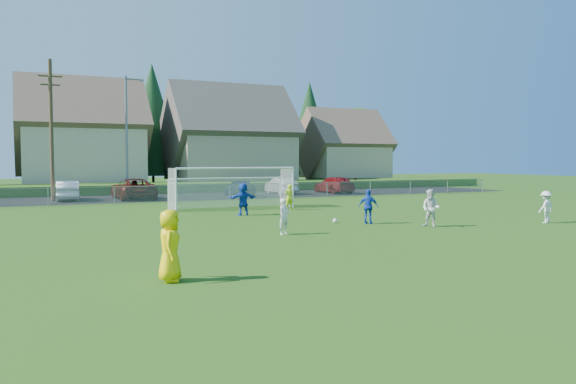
% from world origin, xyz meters
% --- Properties ---
extents(ground, '(160.00, 160.00, 0.00)m').
position_xyz_m(ground, '(0.00, 0.00, 0.00)').
color(ground, '#193D0C').
rests_on(ground, ground).
extents(asphalt_lot, '(60.00, 60.00, 0.00)m').
position_xyz_m(asphalt_lot, '(0.00, 27.50, 0.01)').
color(asphalt_lot, black).
rests_on(asphalt_lot, ground).
extents(grass_embankment, '(70.00, 6.00, 0.80)m').
position_xyz_m(grass_embankment, '(0.00, 35.00, 0.40)').
color(grass_embankment, '#1E420F').
rests_on(grass_embankment, ground).
extents(soccer_ball, '(0.22, 0.22, 0.22)m').
position_xyz_m(soccer_ball, '(1.64, 6.37, 0.11)').
color(soccer_ball, white).
rests_on(soccer_ball, ground).
extents(referee, '(0.79, 0.98, 1.74)m').
position_xyz_m(referee, '(-8.26, -2.79, 0.87)').
color(referee, yellow).
rests_on(referee, ground).
extents(player_white_a, '(0.61, 0.53, 1.41)m').
position_xyz_m(player_white_a, '(-2.18, 3.75, 0.71)').
color(player_white_a, silver).
rests_on(player_white_a, ground).
extents(player_white_b, '(0.91, 0.99, 1.64)m').
position_xyz_m(player_white_b, '(4.66, 3.28, 0.82)').
color(player_white_b, silver).
rests_on(player_white_b, ground).
extents(player_white_c, '(1.03, 0.69, 1.49)m').
position_xyz_m(player_white_c, '(10.53, 2.24, 0.74)').
color(player_white_c, silver).
rests_on(player_white_c, ground).
extents(player_blue_a, '(0.92, 0.93, 1.58)m').
position_xyz_m(player_blue_a, '(2.89, 5.48, 0.79)').
color(player_blue_a, '#123DB0').
rests_on(player_blue_a, ground).
extents(player_blue_b, '(1.62, 0.60, 1.72)m').
position_xyz_m(player_blue_b, '(-0.91, 11.62, 0.86)').
color(player_blue_b, '#123DB0').
rests_on(player_blue_b, ground).
extents(goalkeeper, '(0.55, 0.37, 1.50)m').
position_xyz_m(goalkeeper, '(2.68, 13.50, 0.75)').
color(goalkeeper, '#C9E21A').
rests_on(goalkeeper, ground).
extents(car_b, '(1.78, 4.39, 1.42)m').
position_xyz_m(car_b, '(-8.50, 27.22, 0.71)').
color(car_b, silver).
rests_on(car_b, ground).
extents(car_c, '(2.73, 5.63, 1.54)m').
position_xyz_m(car_c, '(-3.97, 26.67, 0.77)').
color(car_c, '#521109').
rests_on(car_c, ground).
extents(car_e, '(1.68, 4.00, 1.35)m').
position_xyz_m(car_e, '(4.42, 26.55, 0.68)').
color(car_e, '#132145').
rests_on(car_e, ground).
extents(car_f, '(1.59, 4.26, 1.39)m').
position_xyz_m(car_f, '(8.68, 27.73, 0.69)').
color(car_f, '#B2B2B2').
rests_on(car_f, ground).
extents(car_g, '(2.08, 4.92, 1.42)m').
position_xyz_m(car_g, '(13.44, 26.88, 0.71)').
color(car_g, maroon).
rests_on(car_g, ground).
extents(soccer_goal, '(7.42, 1.90, 2.50)m').
position_xyz_m(soccer_goal, '(0.00, 16.05, 1.63)').
color(soccer_goal, white).
rests_on(soccer_goal, ground).
extents(chainlink_fence, '(52.06, 0.06, 1.20)m').
position_xyz_m(chainlink_fence, '(0.00, 22.00, 0.63)').
color(chainlink_fence, gray).
rests_on(chainlink_fence, ground).
extents(streetlight, '(1.38, 0.18, 9.00)m').
position_xyz_m(streetlight, '(-4.45, 26.00, 4.84)').
color(streetlight, slate).
rests_on(streetlight, ground).
extents(utility_pole, '(1.60, 0.26, 10.00)m').
position_xyz_m(utility_pole, '(-9.50, 27.00, 5.15)').
color(utility_pole, '#473321').
rests_on(utility_pole, ground).
extents(houses_row, '(53.90, 11.45, 13.27)m').
position_xyz_m(houses_row, '(1.97, 42.46, 7.33)').
color(houses_row, tan).
rests_on(houses_row, ground).
extents(tree_row, '(65.98, 12.36, 13.80)m').
position_xyz_m(tree_row, '(1.04, 48.74, 6.91)').
color(tree_row, '#382616').
rests_on(tree_row, ground).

